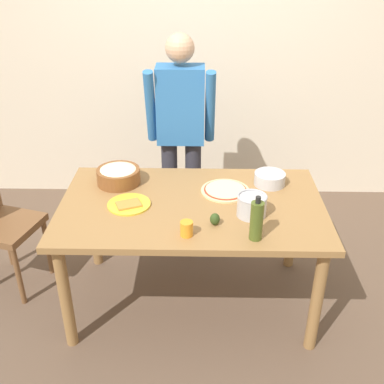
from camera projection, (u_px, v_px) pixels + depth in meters
ground at (192, 299)px, 3.18m from camera, size 8.00×8.00×0.00m
wall_back at (196, 54)px, 3.96m from camera, size 5.60×0.10×2.60m
dining_table at (192, 216)px, 2.86m from camera, size 1.60×0.96×0.76m
person_cook at (181, 130)px, 3.39m from camera, size 0.49×0.25×1.62m
pizza_raw_on_board at (225, 190)px, 2.94m from camera, size 0.31×0.31×0.02m
plate_with_slice at (129, 204)px, 2.79m from camera, size 0.26×0.26×0.02m
popcorn_bowl at (118, 175)px, 3.02m from camera, size 0.28×0.28×0.11m
mixing_bowl_steel at (270, 179)px, 3.01m from camera, size 0.20×0.20×0.08m
olive_oil_bottle at (257, 220)px, 2.44m from camera, size 0.07×0.07×0.26m
steel_pot at (252, 205)px, 2.67m from camera, size 0.17×0.17×0.13m
cup_orange at (187, 229)px, 2.50m from camera, size 0.07×0.07×0.08m
avocado at (215, 219)px, 2.59m from camera, size 0.06×0.06×0.07m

